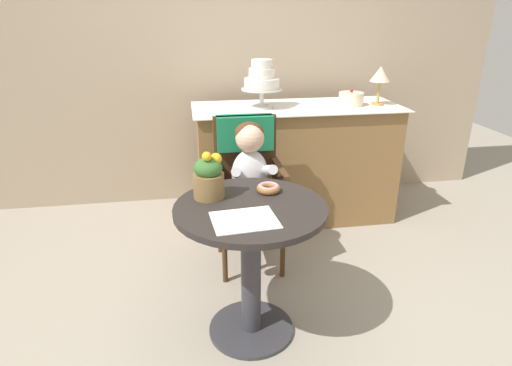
# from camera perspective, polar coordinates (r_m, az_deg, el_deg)

# --- Properties ---
(ground_plane) EXTENTS (8.00, 8.00, 0.00)m
(ground_plane) POSITION_cam_1_polar(r_m,az_deg,el_deg) (2.38, -0.64, -18.93)
(ground_plane) COLOR gray
(back_wall) EXTENTS (4.80, 0.10, 2.70)m
(back_wall) POSITION_cam_1_polar(r_m,az_deg,el_deg) (3.65, -5.37, 18.52)
(back_wall) COLOR tan
(back_wall) RESTS_ON ground
(cafe_table) EXTENTS (0.72, 0.72, 0.72)m
(cafe_table) POSITION_cam_1_polar(r_m,az_deg,el_deg) (2.09, -0.70, -8.29)
(cafe_table) COLOR #282321
(cafe_table) RESTS_ON ground
(wicker_chair) EXTENTS (0.42, 0.45, 0.95)m
(wicker_chair) POSITION_cam_1_polar(r_m,az_deg,el_deg) (2.71, -1.20, 2.05)
(wicker_chair) COLOR #472D19
(wicker_chair) RESTS_ON ground
(seated_child) EXTENTS (0.27, 0.32, 0.73)m
(seated_child) POSITION_cam_1_polar(r_m,az_deg,el_deg) (2.55, -0.71, 1.69)
(seated_child) COLOR silver
(seated_child) RESTS_ON ground
(paper_napkin) EXTENTS (0.30, 0.25, 0.00)m
(paper_napkin) POSITION_cam_1_polar(r_m,az_deg,el_deg) (1.85, -1.54, -4.95)
(paper_napkin) COLOR white
(paper_napkin) RESTS_ON cafe_table
(donut_front) EXTENTS (0.12, 0.12, 0.04)m
(donut_front) POSITION_cam_1_polar(r_m,az_deg,el_deg) (2.13, 1.68, -0.65)
(donut_front) COLOR #936033
(donut_front) RESTS_ON cafe_table
(flower_vase) EXTENTS (0.15, 0.15, 0.24)m
(flower_vase) POSITION_cam_1_polar(r_m,az_deg,el_deg) (2.05, -6.34, 0.85)
(flower_vase) COLOR brown
(flower_vase) RESTS_ON cafe_table
(display_counter) EXTENTS (1.56, 0.62, 0.90)m
(display_counter) POSITION_cam_1_polar(r_m,az_deg,el_deg) (3.38, 5.24, 2.70)
(display_counter) COLOR olive
(display_counter) RESTS_ON ground
(tiered_cake_stand) EXTENTS (0.30, 0.30, 0.34)m
(tiered_cake_stand) POSITION_cam_1_polar(r_m,az_deg,el_deg) (3.17, 0.78, 13.62)
(tiered_cake_stand) COLOR silver
(tiered_cake_stand) RESTS_ON display_counter
(round_layer_cake) EXTENTS (0.18, 0.18, 0.12)m
(round_layer_cake) POSITION_cam_1_polar(r_m,az_deg,el_deg) (3.35, 12.54, 10.89)
(round_layer_cake) COLOR beige
(round_layer_cake) RESTS_ON display_counter
(table_lamp) EXTENTS (0.15, 0.15, 0.28)m
(table_lamp) POSITION_cam_1_polar(r_m,az_deg,el_deg) (3.39, 16.22, 13.55)
(table_lamp) COLOR #B28C47
(table_lamp) RESTS_ON display_counter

